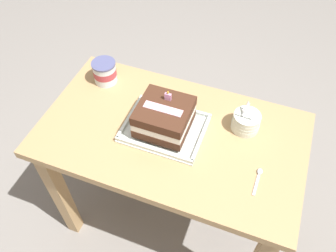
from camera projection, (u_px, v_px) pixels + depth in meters
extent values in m
plane|color=gray|center=(170.00, 216.00, 1.96)|extent=(8.00, 8.00, 0.00)
cube|color=tan|center=(171.00, 135.00, 1.38)|extent=(1.06, 0.61, 0.04)
cube|color=tan|center=(61.00, 195.00, 1.64)|extent=(0.06, 0.06, 0.73)
cube|color=tan|center=(108.00, 122.00, 1.93)|extent=(0.06, 0.06, 0.73)
cube|color=tan|center=(276.00, 172.00, 1.72)|extent=(0.06, 0.06, 0.73)
cube|color=silver|center=(165.00, 129.00, 1.38)|extent=(0.32, 0.25, 0.01)
cube|color=silver|center=(153.00, 150.00, 1.29)|extent=(0.32, 0.01, 0.02)
cube|color=silver|center=(175.00, 106.00, 1.44)|extent=(0.32, 0.01, 0.02)
cube|color=silver|center=(130.00, 117.00, 1.40)|extent=(0.01, 0.23, 0.02)
cube|color=silver|center=(201.00, 138.00, 1.33)|extent=(0.01, 0.23, 0.02)
cube|color=#462719|center=(165.00, 122.00, 1.34)|extent=(0.20, 0.19, 0.04)
cube|color=white|center=(165.00, 116.00, 1.32)|extent=(0.20, 0.19, 0.03)
cube|color=#462719|center=(164.00, 110.00, 1.29)|extent=(0.20, 0.19, 0.04)
cube|color=beige|center=(163.00, 109.00, 1.26)|extent=(0.15, 0.03, 0.00)
cube|color=#E099C6|center=(168.00, 97.00, 1.28)|extent=(0.02, 0.01, 0.03)
ellipsoid|color=yellow|center=(168.00, 93.00, 1.27)|extent=(0.01, 0.01, 0.01)
cylinder|color=silver|center=(245.00, 126.00, 1.37)|extent=(0.11, 0.11, 0.03)
cylinder|color=silver|center=(246.00, 123.00, 1.36)|extent=(0.11, 0.11, 0.03)
cylinder|color=silver|center=(246.00, 120.00, 1.35)|extent=(0.11, 0.11, 0.03)
cylinder|color=silver|center=(247.00, 118.00, 1.34)|extent=(0.11, 0.11, 0.03)
cylinder|color=silver|center=(245.00, 111.00, 1.32)|extent=(0.03, 0.04, 0.06)
cylinder|color=silver|center=(245.00, 111.00, 1.32)|extent=(0.02, 0.05, 0.06)
cylinder|color=silver|center=(248.00, 115.00, 1.30)|extent=(0.06, 0.01, 0.05)
cylinder|color=white|center=(105.00, 73.00, 1.52)|extent=(0.10, 0.10, 0.10)
cylinder|color=#B23D47|center=(105.00, 72.00, 1.52)|extent=(0.10, 0.10, 0.03)
cylinder|color=#525685|center=(103.00, 64.00, 1.48)|extent=(0.11, 0.11, 0.01)
ellipsoid|color=silver|center=(260.00, 171.00, 1.25)|extent=(0.02, 0.03, 0.01)
cube|color=silver|center=(256.00, 185.00, 1.21)|extent=(0.01, 0.09, 0.00)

